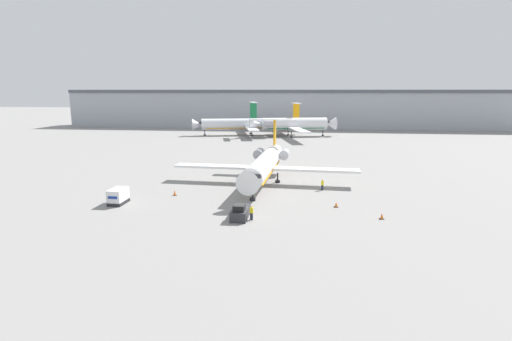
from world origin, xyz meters
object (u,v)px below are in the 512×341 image
pushback_tug (241,212)px  worker_near_tug (251,212)px  traffic_cone_mid (382,216)px  airplane_parked_far_left (248,124)px  airplane_parked_far_right (292,124)px  luggage_cart (118,196)px  traffic_cone_left (175,193)px  worker_by_wing (322,185)px  airplane_main (265,164)px  traffic_cone_right (336,205)px

pushback_tug → worker_near_tug: (1.41, -0.73, 0.22)m
worker_near_tug → traffic_cone_mid: bearing=8.2°
pushback_tug → airplane_parked_far_left: airplane_parked_far_left is taller
traffic_cone_mid → airplane_parked_far_right: 86.50m
luggage_cart → traffic_cone_mid: bearing=-4.1°
luggage_cart → worker_near_tug: (18.47, -4.56, -0.12)m
pushback_tug → traffic_cone_left: pushback_tug is taller
worker_near_tug → worker_by_wing: 17.65m
pushback_tug → worker_near_tug: bearing=-27.4°
airplane_main → airplane_parked_far_right: size_ratio=0.77×
traffic_cone_right → airplane_parked_far_left: airplane_parked_far_left is taller
traffic_cone_mid → pushback_tug: bearing=-175.0°
traffic_cone_left → airplane_main: bearing=37.9°
luggage_cart → pushback_tug: bearing=-12.7°
traffic_cone_mid → airplane_parked_far_right: bearing=98.9°
pushback_tug → traffic_cone_left: 14.14m
pushback_tug → traffic_cone_right: pushback_tug is taller
worker_near_tug → airplane_parked_far_left: bearing=98.5°
traffic_cone_mid → airplane_main: bearing=132.7°
traffic_cone_mid → airplane_parked_far_left: airplane_parked_far_left is taller
airplane_parked_far_right → traffic_cone_left: bearing=-100.3°
worker_by_wing → airplane_parked_far_right: (-6.97, 72.22, 3.22)m
airplane_main → luggage_cart: bearing=-141.5°
traffic_cone_right → airplane_parked_far_right: size_ratio=0.02×
airplane_main → worker_near_tug: (0.38, -18.97, -2.29)m
traffic_cone_mid → airplane_parked_far_right: airplane_parked_far_right is taller
airplane_main → traffic_cone_right: (10.54, -12.45, -2.88)m
traffic_cone_right → worker_by_wing: bearing=99.2°
traffic_cone_left → traffic_cone_mid: size_ratio=1.06×
airplane_main → worker_by_wing: 10.08m
worker_near_tug → airplane_parked_far_left: size_ratio=0.05×
luggage_cart → airplane_parked_far_left: (5.09, 85.51, 2.69)m
airplane_main → traffic_cone_left: size_ratio=38.03×
traffic_cone_right → airplane_parked_far_left: size_ratio=0.02×
worker_by_wing → pushback_tug: bearing=-124.8°
pushback_tug → traffic_cone_mid: 16.59m
pushback_tug → traffic_cone_mid: pushback_tug is taller
worker_by_wing → traffic_cone_mid: (6.38, -13.17, -0.50)m
airplane_main → luggage_cart: (-18.09, -14.40, -2.17)m
airplane_parked_far_right → traffic_cone_right: bearing=-84.1°
worker_by_wing → traffic_cone_left: size_ratio=2.09×
traffic_cone_left → airplane_parked_far_right: airplane_parked_far_right is taller
luggage_cart → airplane_parked_far_right: airplane_parked_far_right is taller
worker_by_wing → airplane_parked_far_left: airplane_parked_far_left is taller
worker_by_wing → traffic_cone_left: (-21.14, -5.73, -0.48)m
luggage_cart → traffic_cone_right: 28.71m
pushback_tug → luggage_cart: luggage_cart is taller
luggage_cart → airplane_parked_far_left: bearing=86.6°
traffic_cone_left → traffic_cone_mid: bearing=-15.1°
airplane_main → airplane_parked_far_right: 68.63m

